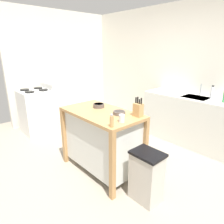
{
  "coord_description": "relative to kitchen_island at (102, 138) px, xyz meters",
  "views": [
    {
      "loc": [
        1.9,
        -1.71,
        1.75
      ],
      "look_at": [
        -0.12,
        0.11,
        0.87
      ],
      "focal_mm": 31.7,
      "sensor_mm": 36.0,
      "label": 1
    }
  ],
  "objects": [
    {
      "name": "ground_plane",
      "position": [
        0.12,
        0.09,
        -0.51
      ],
      "size": [
        6.44,
        6.44,
        0.0
      ],
      "primitive_type": "plane",
      "color": "gray",
      "rests_on": "ground"
    },
    {
      "name": "bowl_ceramic_small",
      "position": [
        -0.18,
        0.1,
        0.43
      ],
      "size": [
        0.17,
        0.17,
        0.06
      ],
      "color": "#564C47",
      "rests_on": "kitchen_island"
    },
    {
      "name": "kitchen_island",
      "position": [
        0.0,
        0.0,
        0.0
      ],
      "size": [
        1.17,
        0.65,
        0.92
      ],
      "color": "#AD7F4C",
      "rests_on": "ground"
    },
    {
      "name": "wall_left",
      "position": [
        -2.6,
        0.83,
        0.79
      ],
      "size": [
        0.1,
        2.68,
        2.6
      ],
      "primitive_type": "cube",
      "color": "silver",
      "rests_on": "ground"
    },
    {
      "name": "drinking_cup",
      "position": [
        0.47,
        -0.07,
        0.45
      ],
      "size": [
        0.07,
        0.07,
        0.09
      ],
      "color": "silver",
      "rests_on": "kitchen_island"
    },
    {
      "name": "bottle_hand_soap",
      "position": [
        0.68,
        1.93,
        0.5
      ],
      "size": [
        0.06,
        0.06,
        0.23
      ],
      "color": "white",
      "rests_on": "sink_counter"
    },
    {
      "name": "pepper_grinder",
      "position": [
        0.51,
        -0.27,
        0.48
      ],
      "size": [
        0.04,
        0.04,
        0.16
      ],
      "color": "tan",
      "rests_on": "kitchen_island"
    },
    {
      "name": "wall_back",
      "position": [
        0.12,
        2.17,
        0.79
      ],
      "size": [
        5.44,
        0.1,
        2.6
      ],
      "primitive_type": "cube",
      "color": "silver",
      "rests_on": "ground"
    },
    {
      "name": "sink_faucet",
      "position": [
        0.47,
        1.96,
        0.51
      ],
      "size": [
        0.02,
        0.02,
        0.22
      ],
      "color": "#B7BCC1",
      "rests_on": "sink_counter"
    },
    {
      "name": "knife_block",
      "position": [
        0.47,
        0.23,
        0.5
      ],
      "size": [
        0.11,
        0.09,
        0.25
      ],
      "color": "tan",
      "rests_on": "kitchen_island"
    },
    {
      "name": "bowl_stoneware_deep",
      "position": [
        0.25,
        0.1,
        0.43
      ],
      "size": [
        0.16,
        0.16,
        0.05
      ],
      "color": "#564C47",
      "rests_on": "kitchen_island"
    },
    {
      "name": "trash_bin",
      "position": [
        0.83,
        -0.0,
        -0.19
      ],
      "size": [
        0.36,
        0.28,
        0.63
      ],
      "color": "#B7B2A8",
      "rests_on": "ground"
    },
    {
      "name": "sink_counter",
      "position": [
        0.47,
        1.82,
        -0.05
      ],
      "size": [
        1.89,
        0.6,
        0.91
      ],
      "color": "silver",
      "rests_on": "ground"
    },
    {
      "name": "stove",
      "position": [
        -2.05,
        -0.12,
        -0.05
      ],
      "size": [
        0.6,
        0.6,
        1.03
      ],
      "color": "silver",
      "rests_on": "ground"
    }
  ]
}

